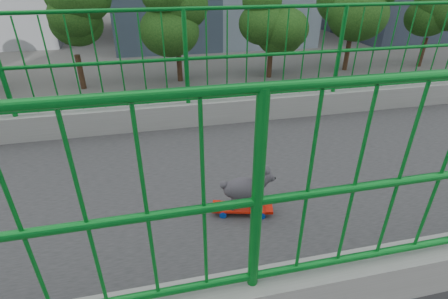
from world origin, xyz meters
TOP-DOWN VIEW (x-y plane):
  - road at (-13.00, 0.00)m, footprint 18.00×90.00m
  - street_trees at (-26.03, 1.06)m, footprint 5.30×60.40m
  - skateboard at (0.48, 2.20)m, footprint 0.26×0.52m
  - poodle at (0.48, 2.22)m, footprint 0.25×0.43m
  - car_1 at (-9.20, -4.37)m, footprint 1.58×4.54m
  - car_2 at (-12.40, 5.14)m, footprint 2.58×5.60m
  - car_3 at (-15.60, 8.14)m, footprint 1.97×4.85m
  - car_4 at (-18.80, 13.31)m, footprint 1.61×3.99m
  - car_6 at (-9.20, -0.37)m, footprint 2.65×5.75m
  - car_7 at (-12.40, 1.16)m, footprint 2.10×5.17m

SIDE VIEW (x-z plane):
  - road at x=-13.00m, z-range 0.00..0.02m
  - car_4 at x=-18.80m, z-range 0.00..1.36m
  - car_3 at x=-15.60m, z-range 0.00..1.41m
  - car_1 at x=-9.20m, z-range 0.00..1.50m
  - car_7 at x=-12.40m, z-range 0.00..1.50m
  - car_2 at x=-12.40m, z-range 0.00..1.56m
  - car_6 at x=-9.20m, z-range 0.00..1.60m
  - street_trees at x=-26.03m, z-range 1.09..8.35m
  - skateboard at x=0.48m, z-range 7.02..7.08m
  - poodle at x=0.48m, z-range 7.08..7.45m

